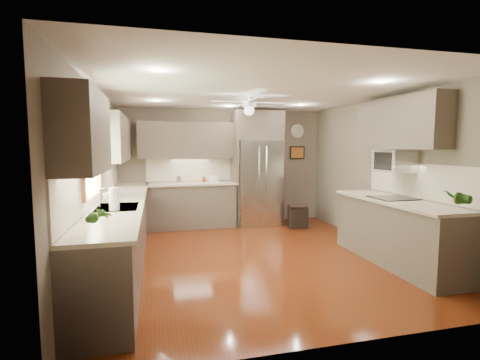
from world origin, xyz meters
name	(u,v)px	position (x,y,z in m)	size (l,w,h in m)	color
floor	(254,256)	(0.00, 0.00, 0.00)	(5.00, 5.00, 0.00)	#4F220A
ceiling	(254,92)	(0.00, 0.00, 2.50)	(5.00, 5.00, 0.00)	white
wall_back	(223,167)	(0.00, 2.50, 1.25)	(4.50, 4.50, 0.00)	#6A5F51
wall_front	(338,201)	(0.00, -2.50, 1.25)	(4.50, 4.50, 0.00)	#6A5F51
wall_left	(96,179)	(-2.25, 0.00, 1.25)	(5.00, 5.00, 0.00)	#6A5F51
wall_right	(384,173)	(2.25, 0.00, 1.25)	(5.00, 5.00, 0.00)	#6A5F51
canister_b	(179,179)	(-0.99, 2.24, 1.01)	(0.10, 0.10, 0.15)	silver
canister_c	(189,178)	(-0.77, 2.23, 1.03)	(0.11, 0.11, 0.18)	beige
canister_d	(204,179)	(-0.46, 2.24, 1.00)	(0.07, 0.07, 0.11)	maroon
soap_bottle	(108,196)	(-2.08, -0.16, 1.04)	(0.09, 0.09, 0.19)	white
potted_plant_left	(100,216)	(-1.93, -1.87, 1.09)	(0.16, 0.11, 0.31)	#285518
potted_plant_right	(456,198)	(1.92, -1.78, 1.10)	(0.18, 0.15, 0.33)	#285518
bowl	(215,181)	(-0.23, 2.24, 0.97)	(0.22, 0.22, 0.05)	beige
left_run	(121,230)	(-1.95, 0.15, 0.48)	(0.65, 4.70, 1.45)	#4B4036
back_run	(192,204)	(-0.72, 2.20, 0.48)	(1.85, 0.65, 1.45)	#4B4036
uppers	(199,136)	(-0.74, 0.71, 1.87)	(4.50, 4.70, 0.95)	#4B4036
window	(90,158)	(-2.22, -0.50, 1.55)	(0.05, 1.12, 0.92)	#BFF2B2
sink	(117,209)	(-1.93, -0.50, 0.91)	(0.50, 0.70, 0.32)	silver
refrigerator	(258,170)	(0.70, 2.16, 1.19)	(1.06, 0.75, 2.45)	silver
right_run	(397,230)	(1.93, -0.80, 0.48)	(0.70, 2.20, 1.45)	#4B4036
microwave	(395,161)	(2.03, -0.55, 1.48)	(0.43, 0.55, 0.34)	silver
ceiling_fan	(249,106)	(0.00, 0.30, 2.33)	(1.18, 1.18, 0.32)	white
recessed_lights	(245,96)	(-0.04, 0.40, 2.49)	(2.84, 3.14, 0.01)	white
wall_clock	(297,131)	(1.75, 2.48, 2.05)	(0.30, 0.03, 0.30)	white
framed_print	(297,153)	(1.75, 2.48, 1.55)	(0.36, 0.03, 0.30)	black
stool	(298,216)	(1.42, 1.62, 0.24)	(0.43, 0.43, 0.45)	black
paper_towel	(114,199)	(-1.93, -0.78, 1.08)	(0.11, 0.11, 0.28)	white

